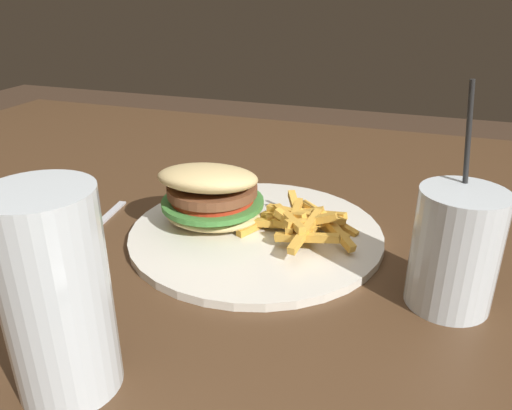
{
  "coord_description": "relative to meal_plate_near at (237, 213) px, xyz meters",
  "views": [
    {
      "loc": [
        -0.21,
        0.38,
        1.04
      ],
      "look_at": [
        -0.03,
        -0.15,
        0.79
      ],
      "focal_mm": 35.0,
      "sensor_mm": 36.0,
      "label": 1
    }
  ],
  "objects": [
    {
      "name": "dining_table",
      "position": [
        0.0,
        0.15,
        -0.12
      ],
      "size": [
        1.59,
        1.42,
        0.74
      ],
      "color": "#4C331E",
      "rests_on": "ground_plane"
    },
    {
      "name": "beer_glass",
      "position": [
        0.03,
        0.29,
        0.05
      ],
      "size": [
        0.08,
        0.08,
        0.17
      ],
      "color": "silver",
      "rests_on": "dining_table"
    },
    {
      "name": "spoon",
      "position": [
        0.17,
        0.11,
        -0.02
      ],
      "size": [
        0.05,
        0.19,
        0.02
      ],
      "rotation": [
        0.0,
        0.0,
        1.71
      ],
      "color": "silver",
      "rests_on": "dining_table"
    },
    {
      "name": "juice_glass",
      "position": [
        -0.25,
        0.07,
        0.03
      ],
      "size": [
        0.08,
        0.08,
        0.22
      ],
      "color": "silver",
      "rests_on": "dining_table"
    },
    {
      "name": "meal_plate_near",
      "position": [
        0.0,
        0.0,
        0.0
      ],
      "size": [
        0.32,
        0.32,
        0.1
      ],
      "color": "silver",
      "rests_on": "dining_table"
    }
  ]
}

